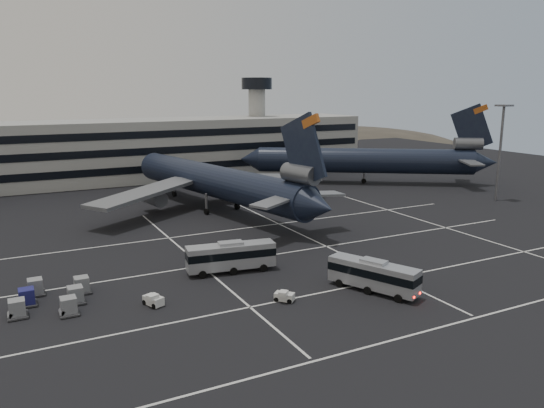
{
  "coord_description": "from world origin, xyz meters",
  "views": [
    {
      "loc": [
        -26.41,
        -54.6,
        21.11
      ],
      "look_at": [
        7.38,
        11.33,
        5.0
      ],
      "focal_mm": 35.0,
      "sensor_mm": 36.0,
      "label": 1
    }
  ],
  "objects_px": {
    "bus_near": "(373,274)",
    "tug_a": "(154,300)",
    "trijet_main": "(217,181)",
    "uld_cluster": "(51,296)",
    "bus_far": "(231,255)"
  },
  "relations": [
    {
      "from": "bus_near",
      "to": "tug_a",
      "type": "xyz_separation_m",
      "value": [
        -21.74,
        6.89,
        -1.34
      ]
    },
    {
      "from": "trijet_main",
      "to": "bus_near",
      "type": "bearing_deg",
      "value": -100.69
    },
    {
      "from": "trijet_main",
      "to": "uld_cluster",
      "type": "distance_m",
      "value": 43.95
    },
    {
      "from": "uld_cluster",
      "to": "bus_near",
      "type": "bearing_deg",
      "value": -21.15
    },
    {
      "from": "bus_near",
      "to": "bus_far",
      "type": "relative_size",
      "value": 0.94
    },
    {
      "from": "tug_a",
      "to": "uld_cluster",
      "type": "relative_size",
      "value": 0.25
    },
    {
      "from": "tug_a",
      "to": "uld_cluster",
      "type": "bearing_deg",
      "value": 127.75
    },
    {
      "from": "trijet_main",
      "to": "bus_near",
      "type": "height_order",
      "value": "trijet_main"
    },
    {
      "from": "trijet_main",
      "to": "bus_near",
      "type": "relative_size",
      "value": 5.72
    },
    {
      "from": "trijet_main",
      "to": "bus_near",
      "type": "xyz_separation_m",
      "value": [
        0.62,
        -43.57,
        -3.33
      ]
    },
    {
      "from": "bus_far",
      "to": "tug_a",
      "type": "relative_size",
      "value": 4.51
    },
    {
      "from": "bus_near",
      "to": "bus_far",
      "type": "bearing_deg",
      "value": 106.8
    },
    {
      "from": "bus_far",
      "to": "uld_cluster",
      "type": "distance_m",
      "value": 19.81
    },
    {
      "from": "trijet_main",
      "to": "bus_far",
      "type": "height_order",
      "value": "trijet_main"
    },
    {
      "from": "bus_far",
      "to": "bus_near",
      "type": "bearing_deg",
      "value": -130.15
    }
  ]
}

